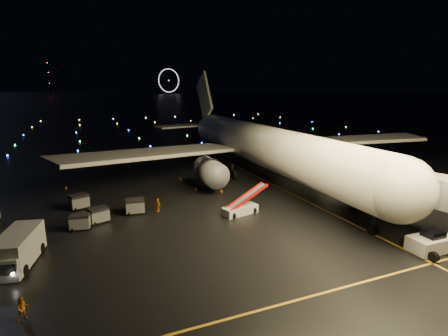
{
  "coord_description": "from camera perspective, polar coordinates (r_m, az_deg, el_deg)",
  "views": [
    {
      "loc": [
        -16.15,
        -29.01,
        15.38
      ],
      "look_at": [
        1.0,
        12.0,
        5.0
      ],
      "focal_mm": 28.0,
      "sensor_mm": 36.0,
      "label": 1
    }
  ],
  "objects": [
    {
      "name": "baggage_cart_3",
      "position": [
        41.97,
        -22.44,
        -8.13
      ],
      "size": [
        2.27,
        1.78,
        1.74
      ],
      "primitive_type": "cube",
      "rotation": [
        0.0,
        0.0,
        -0.18
      ],
      "color": "gray",
      "rests_on": "ground"
    },
    {
      "name": "service_truck",
      "position": [
        36.5,
        -30.51,
        -11.19
      ],
      "size": [
        4.27,
        8.35,
        2.94
      ],
      "primitive_type": "cube",
      "rotation": [
        0.0,
        0.0,
        -0.23
      ],
      "color": "silver",
      "rests_on": "ground"
    },
    {
      "name": "crew_c",
      "position": [
        44.96,
        -10.77,
        -5.93
      ],
      "size": [
        0.79,
        1.11,
        1.74
      ],
      "primitive_type": "imported",
      "rotation": [
        0.0,
        0.0,
        -1.17
      ],
      "color": "orange",
      "rests_on": "ground"
    },
    {
      "name": "safety_cone_3",
      "position": [
        59.17,
        -24.42,
        -2.86
      ],
      "size": [
        0.59,
        0.59,
        0.54
      ],
      "primitive_type": "cone",
      "rotation": [
        0.0,
        0.0,
        0.29
      ],
      "color": "orange",
      "rests_on": "ground"
    },
    {
      "name": "safety_cone_2",
      "position": [
        53.55,
        -4.64,
        -3.31
      ],
      "size": [
        0.46,
        0.46,
        0.51
      ],
      "primitive_type": "cone",
      "rotation": [
        0.0,
        0.0,
        -0.04
      ],
      "color": "orange",
      "rests_on": "ground"
    },
    {
      "name": "safety_cone_1",
      "position": [
        59.52,
        -7.12,
        -1.66
      ],
      "size": [
        0.64,
        0.64,
        0.55
      ],
      "primitive_type": "cone",
      "rotation": [
        0.0,
        0.0,
        0.42
      ],
      "color": "orange",
      "rests_on": "ground"
    },
    {
      "name": "ground",
      "position": [
        329.77,
        -20.15,
        9.69
      ],
      "size": [
        2000.0,
        2000.0,
        0.0
      ],
      "primitive_type": "plane",
      "color": "black",
      "rests_on": "ground"
    },
    {
      "name": "safety_cone_0",
      "position": [
        52.31,
        -0.44,
        -3.7
      ],
      "size": [
        0.49,
        0.49,
        0.45
      ],
      "primitive_type": "cone",
      "rotation": [
        0.0,
        0.0,
        -0.28
      ],
      "color": "orange",
      "rests_on": "ground"
    },
    {
      "name": "ferris_wheel",
      "position": [
        771.87,
        -8.99,
        13.78
      ],
      "size": [
        49.33,
        16.8,
        52.0
      ],
      "primitive_type": null,
      "rotation": [
        0.0,
        0.0,
        0.26
      ],
      "color": "black",
      "rests_on": "ground"
    },
    {
      "name": "belt_loader",
      "position": [
        43.15,
        2.64,
        -5.49
      ],
      "size": [
        6.87,
        3.22,
        3.21
      ],
      "primitive_type": null,
      "rotation": [
        0.0,
        0.0,
        0.22
      ],
      "color": "silver",
      "rests_on": "ground"
    },
    {
      "name": "lane_cross",
      "position": [
        26.87,
        6.8,
        -21.85
      ],
      "size": [
        60.0,
        0.25,
        0.02
      ],
      "primitive_type": "cube",
      "color": "gold",
      "rests_on": "ground"
    },
    {
      "name": "baggage_cart_1",
      "position": [
        44.86,
        -14.3,
        -6.06
      ],
      "size": [
        2.38,
        1.8,
        1.88
      ],
      "primitive_type": "cube",
      "rotation": [
        0.0,
        0.0,
        -0.12
      ],
      "color": "gray",
      "rests_on": "ground"
    },
    {
      "name": "radio_mast",
      "position": [
        770.44,
        -26.68,
        13.03
      ],
      "size": [
        1.8,
        1.8,
        64.0
      ],
      "primitive_type": "cylinder",
      "color": "black",
      "rests_on": "ground"
    },
    {
      "name": "pushback_tug",
      "position": [
        39.34,
        30.85,
        -10.16
      ],
      "size": [
        4.53,
        2.47,
        2.13
      ],
      "primitive_type": "cube",
      "rotation": [
        0.0,
        0.0,
        -0.03
      ],
      "color": "silver",
      "rests_on": "ground"
    },
    {
      "name": "crew_b",
      "position": [
        28.69,
        -30.02,
        -19.23
      ],
      "size": [
        0.97,
        0.84,
        1.69
      ],
      "primitive_type": "imported",
      "rotation": [
        0.0,
        0.0,
        0.29
      ],
      "color": "orange",
      "rests_on": "ground"
    },
    {
      "name": "lane_centre",
      "position": [
        54.46,
        9.52,
        -3.44
      ],
      "size": [
        0.25,
        80.0,
        0.02
      ],
      "primitive_type": "cube",
      "color": "gold",
      "rests_on": "ground"
    },
    {
      "name": "baggage_cart_2",
      "position": [
        48.87,
        -22.61,
        -5.08
      ],
      "size": [
        2.62,
        2.23,
        1.89
      ],
      "primitive_type": "cube",
      "rotation": [
        0.0,
        0.0,
        0.36
      ],
      "color": "gray",
      "rests_on": "ground"
    },
    {
      "name": "baggage_cart_0",
      "position": [
        43.23,
        -19.81,
        -7.25
      ],
      "size": [
        2.49,
        2.12,
        1.79
      ],
      "primitive_type": "cube",
      "rotation": [
        0.0,
        0.0,
        0.36
      ],
      "color": "gray",
      "rests_on": "ground"
    },
    {
      "name": "airliner",
      "position": [
        61.98,
        4.78,
        7.61
      ],
      "size": [
        67.75,
        64.47,
        18.89
      ],
      "primitive_type": null,
      "rotation": [
        0.0,
        0.0,
        -0.02
      ],
      "color": "white",
      "rests_on": "ground"
    },
    {
      "name": "taxiway_lights",
      "position": [
        136.82,
        -15.86,
        6.27
      ],
      "size": [
        164.0,
        92.0,
        0.36
      ],
      "primitive_type": null,
      "color": "black",
      "rests_on": "ground"
    }
  ]
}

